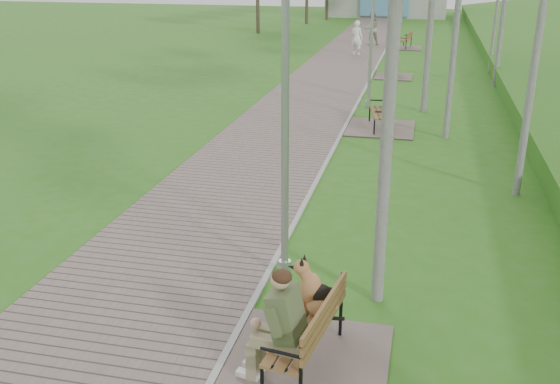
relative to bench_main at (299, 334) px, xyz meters
The scene contains 11 objects.
walkway 20.95m from the bench_main, 97.50° to the left, with size 3.50×67.00×0.04m, color #6D5F58.
kerb 20.79m from the bench_main, 92.71° to the left, with size 0.10×67.00×0.05m, color #999993.
bench_main is the anchor object (origin of this frame).
bench_second 12.06m from the bench_main, 89.77° to the left, with size 2.00×2.23×1.23m.
bench_third 20.87m from the bench_main, 90.22° to the left, with size 1.58×1.76×0.97m.
bench_far 30.07m from the bench_main, 89.98° to the left, with size 1.82×2.03×1.12m.
lamp_post_near 3.07m from the bench_main, 106.83° to the left, with size 0.20×0.20×5.13m.
lamp_post_second 14.89m from the bench_main, 92.19° to the left, with size 0.17×0.17×4.50m.
lamp_post_third 27.92m from the bench_main, 91.21° to the left, with size 0.21×0.21×5.54m.
pedestrian_near 26.93m from the bench_main, 95.04° to the left, with size 0.65×0.43×1.78m, color white.
pedestrian_far 30.96m from the bench_main, 93.67° to the left, with size 0.92×0.72×1.90m, color gray.
Camera 1 is at (2.26, -5.77, 4.93)m, focal length 40.00 mm.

